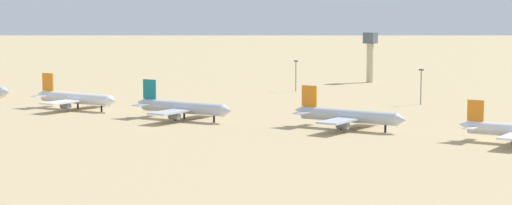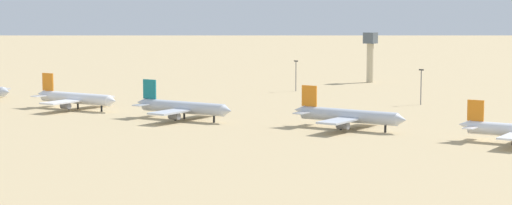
{
  "view_description": "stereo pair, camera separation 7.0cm",
  "coord_description": "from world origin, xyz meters",
  "px_view_note": "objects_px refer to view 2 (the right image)",
  "views": [
    {
      "loc": [
        185.52,
        -220.8,
        38.84
      ],
      "look_at": [
        19.55,
        28.7,
        6.0
      ],
      "focal_mm": 66.86,
      "sensor_mm": 36.0,
      "label": 1
    },
    {
      "loc": [
        185.57,
        -220.76,
        38.84
      ],
      "look_at": [
        19.55,
        28.7,
        6.0
      ],
      "focal_mm": 66.86,
      "sensor_mm": 36.0,
      "label": 2
    }
  ],
  "objects_px": {
    "parked_jet_orange_2": "(75,98)",
    "control_tower": "(370,52)",
    "light_pole_west": "(296,73)",
    "light_pole_east": "(421,84)",
    "parked_jet_orange_4": "(348,116)",
    "parked_jet_teal_3": "(182,107)"
  },
  "relations": [
    {
      "from": "parked_jet_orange_2",
      "to": "light_pole_west",
      "type": "relative_size",
      "value": 2.86
    },
    {
      "from": "parked_jet_orange_4",
      "to": "light_pole_east",
      "type": "bearing_deg",
      "value": 97.22
    },
    {
      "from": "parked_jet_orange_2",
      "to": "control_tower",
      "type": "height_order",
      "value": "control_tower"
    },
    {
      "from": "parked_jet_orange_2",
      "to": "control_tower",
      "type": "distance_m",
      "value": 159.36
    },
    {
      "from": "parked_jet_orange_4",
      "to": "light_pole_east",
      "type": "xyz_separation_m",
      "value": [
        -9.15,
        73.55,
        3.62
      ]
    },
    {
      "from": "parked_jet_teal_3",
      "to": "light_pole_west",
      "type": "bearing_deg",
      "value": 99.44
    },
    {
      "from": "parked_jet_teal_3",
      "to": "light_pole_east",
      "type": "xyz_separation_m",
      "value": [
        45.43,
        83.46,
        3.62
      ]
    },
    {
      "from": "parked_jet_orange_4",
      "to": "light_pole_west",
      "type": "bearing_deg",
      "value": 128.95
    },
    {
      "from": "light_pole_east",
      "to": "parked_jet_orange_4",
      "type": "bearing_deg",
      "value": -82.91
    },
    {
      "from": "parked_jet_teal_3",
      "to": "control_tower",
      "type": "height_order",
      "value": "control_tower"
    },
    {
      "from": "light_pole_east",
      "to": "parked_jet_teal_3",
      "type": "bearing_deg",
      "value": -118.56
    },
    {
      "from": "parked_jet_teal_3",
      "to": "light_pole_west",
      "type": "relative_size",
      "value": 2.91
    },
    {
      "from": "parked_jet_teal_3",
      "to": "parked_jet_orange_4",
      "type": "xyz_separation_m",
      "value": [
        54.58,
        9.91,
        0.01
      ]
    },
    {
      "from": "parked_jet_orange_2",
      "to": "parked_jet_teal_3",
      "type": "xyz_separation_m",
      "value": [
        49.09,
        -1.96,
        0.06
      ]
    },
    {
      "from": "control_tower",
      "to": "parked_jet_orange_4",
      "type": "bearing_deg",
      "value": -65.46
    },
    {
      "from": "parked_jet_orange_2",
      "to": "parked_jet_orange_4",
      "type": "height_order",
      "value": "parked_jet_orange_4"
    },
    {
      "from": "parked_jet_teal_3",
      "to": "control_tower",
      "type": "distance_m",
      "value": 157.53
    },
    {
      "from": "control_tower",
      "to": "light_pole_west",
      "type": "xyz_separation_m",
      "value": [
        -6.67,
        -55.2,
        -6.35
      ]
    },
    {
      "from": "control_tower",
      "to": "parked_jet_orange_2",
      "type": "bearing_deg",
      "value": -103.32
    },
    {
      "from": "parked_jet_orange_4",
      "to": "control_tower",
      "type": "height_order",
      "value": "control_tower"
    },
    {
      "from": "parked_jet_orange_2",
      "to": "control_tower",
      "type": "relative_size",
      "value": 1.6
    },
    {
      "from": "parked_jet_teal_3",
      "to": "parked_jet_orange_4",
      "type": "height_order",
      "value": "parked_jet_orange_4"
    }
  ]
}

